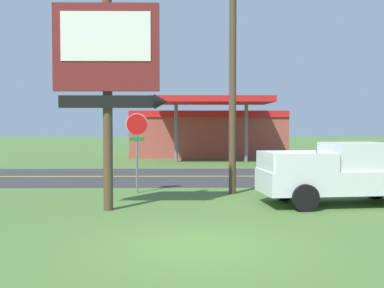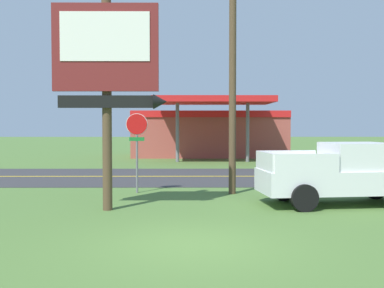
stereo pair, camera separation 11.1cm
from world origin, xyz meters
TOP-DOWN VIEW (x-y plane):
  - ground_plane at (0.00, 0.00)m, footprint 180.00×180.00m
  - road_asphalt at (0.00, 13.00)m, footprint 140.00×8.00m
  - road_centre_line at (0.00, 13.00)m, footprint 126.00×0.20m
  - motel_sign at (-2.46, 3.93)m, footprint 3.31×0.54m
  - stop_sign at (-2.05, 7.60)m, footprint 0.80×0.08m
  - utility_pole at (1.47, 7.35)m, footprint 1.81×0.26m
  - gas_station at (1.48, 27.86)m, footprint 12.00×11.50m
  - pickup_white_parked_on_lawn at (4.80, 4.98)m, footprint 5.39×2.68m

SIDE VIEW (x-z plane):
  - ground_plane at x=0.00m, z-range 0.00..0.00m
  - road_asphalt at x=0.00m, z-range 0.00..0.02m
  - road_centre_line at x=0.00m, z-range 0.02..0.03m
  - pickup_white_parked_on_lawn at x=4.80m, z-range -0.02..1.94m
  - gas_station at x=1.48m, z-range -0.26..4.14m
  - stop_sign at x=-2.05m, z-range 0.55..3.50m
  - motel_sign at x=-2.46m, z-range 1.08..7.40m
  - utility_pole at x=1.47m, z-range 0.30..10.10m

